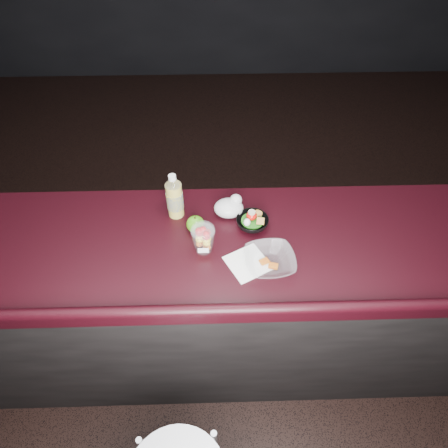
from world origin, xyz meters
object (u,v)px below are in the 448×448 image
Objects in this scene: takeout_bowl at (270,261)px; snack_bowl at (252,222)px; green_apple at (195,224)px; lemonade_bottle at (175,199)px; fruit_cup at (203,237)px.

snack_bowl is at bearing 103.70° from takeout_bowl.
green_apple is at bearing 146.13° from takeout_bowl.
lemonade_bottle is 0.52m from takeout_bowl.
fruit_cup is at bearing -148.79° from snack_bowl.
green_apple is at bearing 107.98° from fruit_cup.
takeout_bowl is at bearing -33.87° from green_apple.
fruit_cup is 1.74× the size of green_apple.
lemonade_bottle is at bearing 131.62° from green_apple.
snack_bowl is 0.23m from takeout_bowl.
fruit_cup is at bearing -72.02° from green_apple.
lemonade_bottle is 0.15m from green_apple.
lemonade_bottle is at bearing 120.75° from fruit_cup.
green_apple is (-0.04, 0.11, -0.04)m from fruit_cup.
takeout_bowl is at bearing -19.11° from fruit_cup.
lemonade_bottle is 1.00× the size of takeout_bowl.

